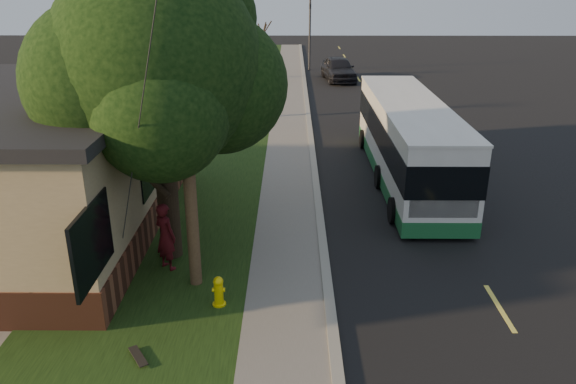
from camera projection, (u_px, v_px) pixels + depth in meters
The scene contains 16 objects.
ground at pixel (330, 307), 13.22m from camera, with size 120.00×120.00×0.00m, color black.
road at pixel (414, 169), 22.49m from camera, with size 8.00×80.00×0.01m, color black.
curb at pixel (314, 167), 22.50m from camera, with size 0.25×80.00×0.12m, color gray.
sidewalk at pixel (289, 167), 22.51m from camera, with size 2.00×80.00×0.08m, color slate.
grass_verge at pixel (202, 167), 22.53m from camera, with size 5.00×80.00×0.07m, color black.
fire_hydrant at pixel (219, 291), 13.07m from camera, with size 0.32×0.32×0.74m.
utility_pole at pixel (184, 104), 12.46m from camera, with size 2.86×3.21×9.07m.
leafy_tree at pixel (159, 68), 13.81m from camera, with size 6.30×6.00×7.80m.
bare_tree_near at pixel (242, 79), 29.19m from camera, with size 1.38×1.21×4.31m.
bare_tree_far at pixel (263, 51), 40.40m from camera, with size 1.38×1.21×4.03m.
traffic_signal at pixel (310, 29), 43.68m from camera, with size 0.18×0.22×5.50m.
transit_bus at pixel (408, 139), 20.79m from camera, with size 2.53×10.95×2.97m.
skateboarder at pixel (166, 236), 14.52m from camera, with size 0.67×0.44×1.83m, color #460E13.
skateboard_main at pixel (138, 356), 11.35m from camera, with size 0.55×0.71×0.07m.
dumpster at pixel (67, 190), 18.22m from camera, with size 1.84×1.60×1.40m.
distant_car at pixel (339, 69), 40.33m from camera, with size 1.99×4.95×1.69m, color black.
Camera 1 is at (-0.91, -11.30, 7.38)m, focal length 35.00 mm.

